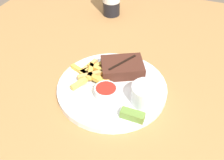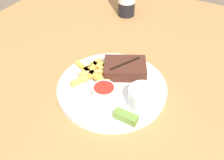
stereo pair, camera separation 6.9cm
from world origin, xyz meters
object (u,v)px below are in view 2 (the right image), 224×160
coleslaw_cup (143,96)px  pickle_spear (126,117)px  dinner_plate (112,88)px  steak_portion (125,68)px  dipping_sauce_cup (104,91)px  fork_utensil (84,82)px

coleslaw_cup → pickle_spear: 0.07m
dinner_plate → coleslaw_cup: coleslaw_cup is taller
coleslaw_cup → steak_portion: bearing=136.0°
steak_portion → pickle_spear: (0.08, -0.15, -0.01)m
dinner_plate → dipping_sauce_cup: bearing=-89.7°
steak_portion → dipping_sauce_cup: 0.11m
dinner_plate → pickle_spear: bearing=-45.6°
dinner_plate → pickle_spear: size_ratio=5.12×
steak_portion → pickle_spear: size_ratio=2.47×
dinner_plate → coleslaw_cup: (0.10, -0.02, 0.04)m
coleslaw_cup → dipping_sauce_cup: 0.10m
pickle_spear → steak_portion: bearing=117.7°
coleslaw_cup → pickle_spear: size_ratio=1.24×
steak_portion → dipping_sauce_cup: bearing=-92.9°
steak_portion → fork_utensil: (-0.08, -0.09, -0.01)m
dinner_plate → pickle_spear: pickle_spear is taller
coleslaw_cup → dipping_sauce_cup: bearing=-169.9°
steak_portion → fork_utensil: 0.12m
coleslaw_cup → fork_utensil: 0.17m
dinner_plate → fork_utensil: 0.08m
fork_utensil → coleslaw_cup: bearing=-19.8°
dinner_plate → dipping_sauce_cup: 0.05m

